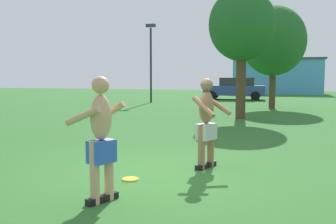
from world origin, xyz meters
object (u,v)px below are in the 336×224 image
car_blue_mid_lot (235,88)px  player_with_cap (207,119)px  tree_right_field (242,26)px  player_in_blue (101,136)px  frisbee (130,179)px  tree_behind_players (273,41)px  lamp_post (151,54)px

car_blue_mid_lot → player_with_cap: bearing=-85.3°
car_blue_mid_lot → tree_right_field: bearing=-82.9°
player_with_cap → player_in_blue: (-1.02, -2.33, -0.02)m
car_blue_mid_lot → tree_right_field: size_ratio=0.85×
player_in_blue → tree_right_field: tree_right_field is taller
car_blue_mid_lot → player_in_blue: bearing=-88.3°
player_with_cap → frisbee: (-1.05, -1.19, -0.91)m
player_in_blue → tree_behind_players: 16.68m
player_in_blue → lamp_post: size_ratio=0.34×
player_in_blue → lamp_post: lamp_post is taller
car_blue_mid_lot → tree_right_field: (1.56, -12.51, 2.85)m
player_in_blue → frisbee: (-0.03, 1.15, -0.89)m
player_with_cap → tree_right_field: (-0.17, 8.61, 2.75)m
player_with_cap → frisbee: player_with_cap is taller
lamp_post → player_with_cap: bearing=-68.3°
player_with_cap → frisbee: size_ratio=6.12×
lamp_post → car_blue_mid_lot: bearing=43.2°
player_in_blue → lamp_post: bearing=106.4°
player_with_cap → frisbee: 1.83m
player_with_cap → lamp_post: 17.96m
player_in_blue → frisbee: size_ratio=6.22×
player_with_cap → player_in_blue: 2.55m
player_with_cap → tree_right_field: tree_right_field is taller
lamp_post → tree_behind_players: bearing=-18.6°
lamp_post → tree_behind_players: size_ratio=0.93×
car_blue_mid_lot → lamp_post: bearing=-136.8°
car_blue_mid_lot → tree_right_field: tree_right_field is taller
frisbee → car_blue_mid_lot: size_ratio=0.06×
player_in_blue → tree_right_field: bearing=85.6°
car_blue_mid_lot → lamp_post: size_ratio=0.88×
player_in_blue → frisbee: bearing=91.7°
tree_right_field → tree_behind_players: bearing=78.1°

